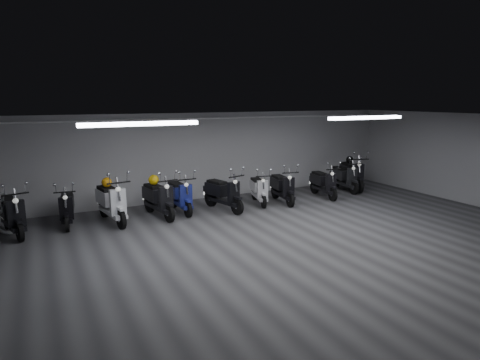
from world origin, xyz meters
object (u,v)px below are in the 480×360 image
scooter_7 (283,182)px  scooter_8 (324,178)px  scooter_10 (352,169)px  helmet_1 (350,160)px  helmet_0 (107,182)px  scooter_1 (67,202)px  helmet_2 (154,180)px  scooter_5 (223,188)px  scooter_6 (259,185)px  scooter_3 (158,192)px  scooter_0 (11,207)px  scooter_2 (111,196)px  scooter_9 (345,173)px  scooter_4 (180,190)px

scooter_7 → scooter_8: scooter_7 is taller
scooter_10 → helmet_1: scooter_10 is taller
scooter_7 → helmet_0: 5.27m
scooter_1 → helmet_2: scooter_1 is taller
scooter_5 → scooter_7: bearing=-15.0°
scooter_8 → scooter_6: bearing=-177.8°
scooter_3 → scooter_6: size_ratio=1.16×
scooter_0 → helmet_1: scooter_0 is taller
scooter_0 → scooter_8: (9.12, -0.25, -0.05)m
scooter_1 → scooter_5: 4.24m
scooter_2 → scooter_5: 3.15m
scooter_1 → scooter_3: scooter_3 is taller
scooter_0 → scooter_3: (3.56, -0.07, 0.00)m
scooter_1 → scooter_5: (4.21, -0.49, 0.06)m
scooter_8 → scooter_9: bearing=25.5°
scooter_3 → helmet_0: 1.38m
scooter_0 → scooter_4: (4.25, 0.13, -0.03)m
scooter_2 → scooter_0: bearing=169.4°
scooter_4 → scooter_7: (3.25, -0.39, -0.00)m
scooter_2 → scooter_5: (3.14, -0.21, -0.05)m
scooter_2 → scooter_4: bearing=-4.5°
scooter_10 → scooter_2: bearing=-159.4°
scooter_7 → helmet_2: size_ratio=6.08×
scooter_8 → scooter_0: bearing=-174.5°
scooter_2 → scooter_8: size_ratio=1.15×
scooter_10 → helmet_1: 0.41m
scooter_10 → helmet_1: (0.09, 0.26, 0.31)m
scooter_6 → helmet_2: bearing=-169.9°
scooter_4 → helmet_1: size_ratio=6.82×
scooter_5 → scooter_7: scooter_5 is taller
scooter_0 → scooter_2: bearing=-15.3°
helmet_1 → scooter_6: bearing=-171.8°
scooter_4 → scooter_10: bearing=-1.2°
helmet_0 → scooter_3: bearing=-13.1°
scooter_3 → helmet_2: (-0.04, 0.26, 0.31)m
scooter_1 → scooter_2: bearing=-8.8°
scooter_1 → scooter_3: bearing=-1.5°
scooter_5 → scooter_7: (2.05, -0.01, -0.03)m
scooter_5 → helmet_0: (-3.19, 0.48, 0.37)m
scooter_5 → scooter_10: scooter_10 is taller
scooter_4 → helmet_2: scooter_4 is taller
scooter_8 → helmet_0: 6.88m
helmet_0 → scooter_2: bearing=-80.5°
scooter_7 → scooter_8: (1.62, 0.01, -0.02)m
helmet_2 → helmet_1: bearing=2.8°
scooter_7 → helmet_2: 4.02m
scooter_2 → scooter_7: (5.19, -0.21, -0.08)m
scooter_5 → helmet_1: (5.44, 0.80, 0.36)m
scooter_2 → helmet_1: scooter_2 is taller
scooter_0 → helmet_1: 10.92m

